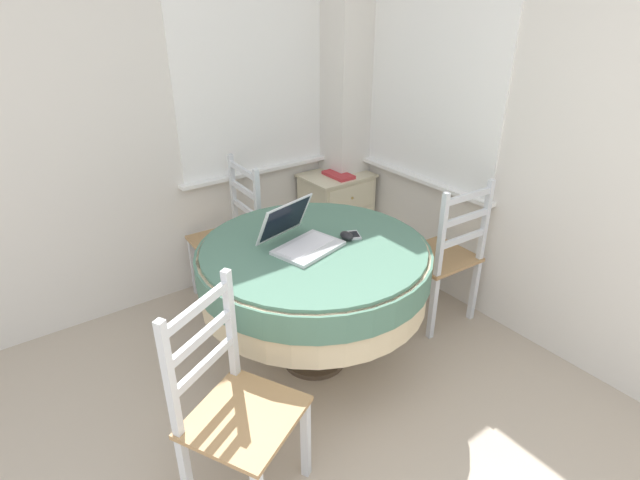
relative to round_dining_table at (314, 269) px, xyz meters
name	(u,v)px	position (x,y,z in m)	size (l,w,h in m)	color
corner_room_shell	(336,128)	(0.27, 0.17, 0.67)	(4.35, 4.58, 2.55)	silver
round_dining_table	(314,269)	(0.00, 0.00, 0.00)	(1.22, 1.22, 0.74)	#4C3D2D
laptop	(300,238)	(-0.06, 0.04, 0.19)	(0.40, 0.40, 0.23)	silver
computer_mouse	(347,236)	(0.18, -0.04, 0.16)	(0.06, 0.09, 0.04)	black
cell_phone	(354,235)	(0.24, -0.04, 0.14)	(0.09, 0.11, 0.01)	#B2B7BC
dining_chair_near_back_window	(231,237)	(-0.05, 0.88, -0.15)	(0.41, 0.43, 0.95)	#A87F51
dining_chair_near_right_window	(444,257)	(0.88, -0.13, -0.15)	(0.43, 0.41, 0.95)	#A87F51
dining_chair_camera_near	(235,409)	(-0.73, -0.49, -0.15)	(0.55, 0.54, 0.95)	#A87F51
corner_cabinet	(336,216)	(0.89, 0.95, -0.26)	(0.50, 0.40, 0.68)	beige
book_on_cabinet	(339,175)	(0.87, 0.91, 0.09)	(0.14, 0.24, 0.02)	#BC3338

